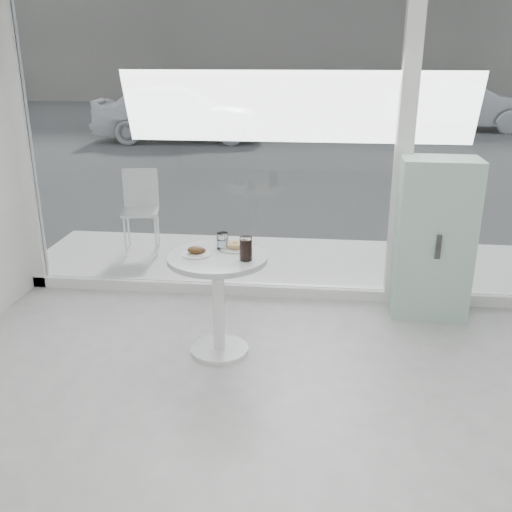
# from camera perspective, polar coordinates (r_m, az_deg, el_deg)

# --- Properties ---
(room_shell) EXTENTS (6.00, 6.00, 6.00)m
(room_shell) POSITION_cam_1_polar(r_m,az_deg,el_deg) (1.35, -2.13, 9.66)
(room_shell) COLOR white
(room_shell) RESTS_ON ground
(storefront) EXTENTS (5.00, 0.14, 3.00)m
(storefront) POSITION_cam_1_polar(r_m,az_deg,el_deg) (4.90, 5.02, 14.62)
(storefront) COLOR white
(storefront) RESTS_ON ground
(main_table) EXTENTS (0.72, 0.72, 0.77)m
(main_table) POSITION_cam_1_polar(r_m,az_deg,el_deg) (4.16, -3.81, -2.81)
(main_table) COLOR white
(main_table) RESTS_ON ground
(patio_deck) EXTENTS (5.60, 1.60, 0.05)m
(patio_deck) POSITION_cam_1_polar(r_m,az_deg,el_deg) (6.06, 4.06, -0.74)
(patio_deck) COLOR silver
(patio_deck) RESTS_ON ground
(street) EXTENTS (40.00, 24.00, 0.00)m
(street) POSITION_cam_1_polar(r_m,az_deg,el_deg) (18.01, 5.78, 12.81)
(street) COLOR #3C3C3C
(street) RESTS_ON ground
(far_building) EXTENTS (40.00, 2.00, 8.00)m
(far_building) POSITION_cam_1_polar(r_m,az_deg,el_deg) (26.94, 6.41, 23.59)
(far_building) COLOR gray
(far_building) RESTS_ON ground
(mint_cabinet) EXTENTS (0.63, 0.44, 1.35)m
(mint_cabinet) POSITION_cam_1_polar(r_m,az_deg,el_deg) (4.98, 17.32, 1.67)
(mint_cabinet) COLOR #8CB3A2
(mint_cabinet) RESTS_ON ground
(patio_chair) EXTENTS (0.46, 0.46, 0.89)m
(patio_chair) POSITION_cam_1_polar(r_m,az_deg,el_deg) (6.41, -11.44, 5.04)
(patio_chair) COLOR white
(patio_chair) RESTS_ON patio_deck
(car_white) EXTENTS (4.36, 2.05, 1.44)m
(car_white) POSITION_cam_1_polar(r_m,az_deg,el_deg) (14.89, -7.75, 14.10)
(car_white) COLOR white
(car_white) RESTS_ON street
(car_silver) EXTENTS (4.39, 1.96, 1.40)m
(car_silver) POSITION_cam_1_polar(r_m,az_deg,el_deg) (17.93, 19.79, 14.02)
(car_silver) COLOR #AFB3B8
(car_silver) RESTS_ON street
(plate_fritter) EXTENTS (0.20, 0.20, 0.07)m
(plate_fritter) POSITION_cam_1_polar(r_m,az_deg,el_deg) (4.09, -5.95, 0.42)
(plate_fritter) COLOR silver
(plate_fritter) RESTS_ON main_table
(plate_donut) EXTENTS (0.22, 0.22, 0.05)m
(plate_donut) POSITION_cam_1_polar(r_m,az_deg,el_deg) (4.19, -2.10, 0.93)
(plate_donut) COLOR silver
(plate_donut) RESTS_ON main_table
(water_tumbler_a) EXTENTS (0.07, 0.07, 0.12)m
(water_tumbler_a) POSITION_cam_1_polar(r_m,az_deg,el_deg) (4.20, -3.48, 1.42)
(water_tumbler_a) COLOR white
(water_tumbler_a) RESTS_ON main_table
(water_tumbler_b) EXTENTS (0.07, 0.07, 0.12)m
(water_tumbler_b) POSITION_cam_1_polar(r_m,az_deg,el_deg) (4.21, -3.31, 1.46)
(water_tumbler_b) COLOR white
(water_tumbler_b) RESTS_ON main_table
(cola_glass) EXTENTS (0.09, 0.09, 0.17)m
(cola_glass) POSITION_cam_1_polar(r_m,az_deg,el_deg) (3.96, -1.02, 0.69)
(cola_glass) COLOR white
(cola_glass) RESTS_ON main_table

